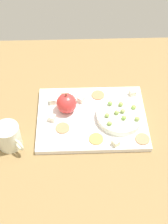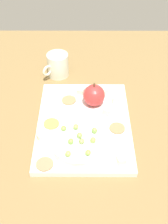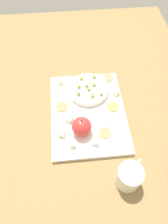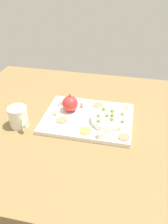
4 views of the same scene
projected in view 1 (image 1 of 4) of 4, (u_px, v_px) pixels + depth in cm
name	position (u px, v px, depth cm)	size (l,w,h in cm)	color
table	(106.00, 125.00, 110.45)	(129.73, 93.33, 3.99)	olive
platter	(92.00, 118.00, 108.93)	(36.61, 27.51, 1.73)	white
serving_dish	(120.00, 117.00, 106.64)	(15.67, 15.67, 2.30)	white
apple_whole	(67.00, 103.00, 107.55)	(6.88, 6.88, 6.88)	red
apple_stem	(66.00, 95.00, 104.50)	(0.50, 0.50, 1.20)	brown
cheese_cube_0	(52.00, 118.00, 106.40)	(2.10, 2.10, 2.10)	#F9E7CC
cheese_cube_1	(81.00, 99.00, 112.05)	(2.10, 2.10, 2.10)	#EBE8CA
cheese_cube_2	(65.00, 93.00, 113.98)	(2.10, 2.10, 2.10)	#EFEAC7
cheese_cube_3	(53.00, 101.00, 111.57)	(2.10, 2.10, 2.10)	white
cheese_cube_4	(133.00, 93.00, 114.17)	(2.10, 2.10, 2.10)	#EFE8C4
cheese_cube_5	(116.00, 143.00, 99.89)	(2.10, 2.10, 2.10)	white
cracker_0	(63.00, 128.00, 104.73)	(4.58, 4.58, 0.40)	tan
cracker_1	(96.00, 139.00, 101.86)	(4.58, 4.58, 0.40)	tan
cracker_2	(98.00, 95.00, 114.54)	(4.58, 4.58, 0.40)	tan
cracker_3	(142.00, 139.00, 101.84)	(4.58, 4.58, 0.40)	tan
grape_0	(110.00, 123.00, 102.48)	(1.63, 1.47, 1.32)	#8AB250
grape_1	(134.00, 107.00, 107.08)	(1.63, 1.47, 1.33)	#91C24E
grape_2	(117.00, 113.00, 105.30)	(1.63, 1.47, 1.42)	#8FB056
grape_3	(123.00, 111.00, 105.86)	(1.63, 1.47, 1.38)	#96AC5E
grape_4	(124.00, 118.00, 103.95)	(1.63, 1.47, 1.44)	#87BA4D
grape_5	(137.00, 119.00, 103.70)	(1.63, 1.47, 1.39)	#96B658
grape_6	(110.00, 103.00, 108.02)	(1.63, 1.47, 1.54)	#88B855
grape_7	(107.00, 115.00, 104.64)	(1.63, 1.47, 1.45)	#97BA59
grape_8	(121.00, 104.00, 107.79)	(1.63, 1.47, 1.54)	#9ABB56
cup	(9.00, 136.00, 99.63)	(9.06, 8.90, 8.46)	silver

